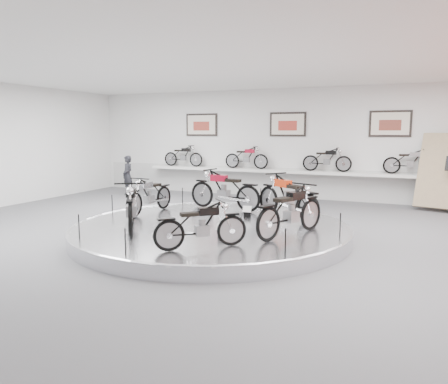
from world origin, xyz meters
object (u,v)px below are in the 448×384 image
at_px(bike_b, 224,190).
at_px(bike_f, 291,210).
at_px(bike_c, 150,195).
at_px(bike_d, 131,205).
at_px(shelf, 285,171).
at_px(bike_e, 201,225).
at_px(bike_a, 288,197).
at_px(visitor, 128,175).
at_px(display_platform, 211,231).

xyz_separation_m(bike_b, bike_f, (2.46, -2.26, -0.02)).
height_order(bike_c, bike_d, bike_d).
bearing_deg(shelf, bike_c, -110.03).
bearing_deg(bike_e, bike_c, 94.27).
relative_size(bike_c, bike_e, 1.10).
relative_size(bike_a, bike_f, 1.05).
xyz_separation_m(bike_e, visitor, (-6.53, 6.84, 0.02)).
height_order(bike_d, bike_e, bike_d).
xyz_separation_m(display_platform, bike_e, (0.72, -1.98, 0.60)).
xyz_separation_m(bike_c, bike_f, (4.08, -1.01, 0.04)).
distance_m(bike_a, bike_f, 1.77).
relative_size(shelf, bike_d, 5.89).
bearing_deg(bike_c, bike_a, 103.53).
xyz_separation_m(bike_e, bike_f, (1.26, 1.63, 0.09)).
xyz_separation_m(bike_a, bike_d, (-2.87, -2.49, -0.01)).
xyz_separation_m(shelf, bike_e, (0.72, -8.38, -0.25)).
distance_m(bike_c, bike_e, 3.86).
height_order(bike_a, bike_f, bike_a).
distance_m(shelf, visitor, 6.01).
relative_size(bike_a, bike_e, 1.25).
bearing_deg(display_platform, bike_b, 104.00).
distance_m(display_platform, bike_a, 2.11).
distance_m(shelf, bike_e, 8.41).
xyz_separation_m(bike_d, visitor, (-4.40, 6.00, -0.09)).
relative_size(bike_b, bike_f, 1.04).
xyz_separation_m(bike_c, bike_e, (2.82, -2.64, -0.04)).
xyz_separation_m(shelf, visitor, (-5.80, -1.54, -0.24)).
distance_m(shelf, bike_a, 5.26).
bearing_deg(visitor, bike_e, -17.78).
bearing_deg(bike_d, shelf, 135.41).
height_order(display_platform, bike_e, bike_e).
relative_size(bike_e, visitor, 0.99).
bearing_deg(bike_d, bike_a, 96.93).
bearing_deg(bike_a, display_platform, 77.48).
distance_m(bike_d, bike_e, 2.29).
relative_size(shelf, bike_f, 6.07).
distance_m(bike_b, bike_c, 2.05).
distance_m(bike_e, visitor, 9.45).
height_order(bike_d, bike_f, bike_d).
bearing_deg(bike_f, bike_e, 164.53).
relative_size(display_platform, bike_f, 3.53).
xyz_separation_m(bike_a, bike_f, (0.52, -1.69, -0.02)).
relative_size(bike_d, bike_e, 1.23).
bearing_deg(bike_b, bike_c, 46.94).
bearing_deg(shelf, bike_f, -73.59).
height_order(shelf, bike_d, bike_d).
height_order(bike_a, bike_e, bike_a).
bearing_deg(bike_b, bike_d, 82.20).
distance_m(bike_d, visitor, 7.44).
bearing_deg(bike_a, shelf, -39.00).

